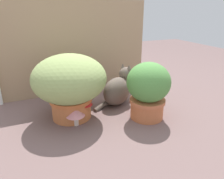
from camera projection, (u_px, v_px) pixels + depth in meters
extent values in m
plane|color=#6D5553|center=(103.00, 119.00, 1.49)|extent=(6.00, 6.00, 0.00)
cube|color=tan|center=(76.00, 49.00, 1.84)|extent=(1.28, 0.03, 0.78)
cylinder|color=#C06A3B|center=(72.00, 107.00, 1.50)|extent=(0.27, 0.27, 0.15)
cylinder|color=#C46434|center=(71.00, 99.00, 1.48)|extent=(0.29, 0.29, 0.02)
ellipsoid|color=#92A860|center=(69.00, 78.00, 1.42)|extent=(0.49, 0.49, 0.32)
cylinder|color=#C3683E|center=(147.00, 108.00, 1.50)|extent=(0.23, 0.23, 0.14)
cylinder|color=#C56A43|center=(147.00, 101.00, 1.48)|extent=(0.24, 0.24, 0.02)
ellipsoid|color=#539043|center=(149.00, 82.00, 1.43)|extent=(0.29, 0.29, 0.27)
ellipsoid|color=brown|center=(117.00, 91.00, 1.68)|extent=(0.31, 0.27, 0.22)
ellipsoid|color=gray|center=(124.00, 89.00, 1.76)|extent=(0.11, 0.12, 0.11)
sphere|color=brown|center=(126.00, 74.00, 1.72)|extent=(0.15, 0.15, 0.11)
cone|color=brown|center=(123.00, 66.00, 1.72)|extent=(0.05, 0.05, 0.04)
cone|color=brown|center=(129.00, 67.00, 1.68)|extent=(0.05, 0.05, 0.04)
cylinder|color=brown|center=(103.00, 105.00, 1.66)|extent=(0.18, 0.12, 0.07)
cylinder|color=beige|center=(76.00, 120.00, 1.41)|extent=(0.04, 0.04, 0.07)
cone|color=pink|center=(75.00, 112.00, 1.39)|extent=(0.12, 0.12, 0.06)
cylinder|color=white|center=(85.00, 112.00, 1.48)|extent=(0.04, 0.04, 0.11)
cone|color=red|center=(85.00, 101.00, 1.45)|extent=(0.11, 0.11, 0.05)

